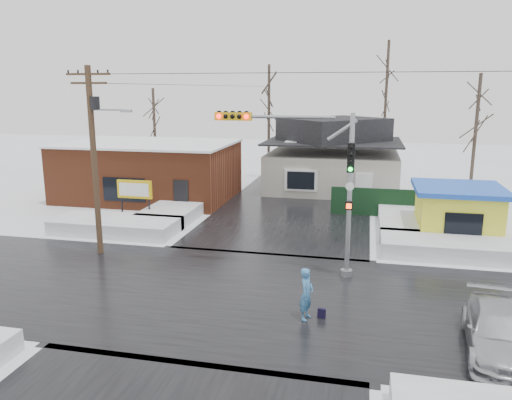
% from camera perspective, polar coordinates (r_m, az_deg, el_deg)
% --- Properties ---
extents(ground, '(120.00, 120.00, 0.00)m').
position_cam_1_polar(ground, '(19.98, -1.88, -10.85)').
color(ground, white).
rests_on(ground, ground).
extents(road_ns, '(10.00, 120.00, 0.02)m').
position_cam_1_polar(road_ns, '(19.97, -1.88, -10.82)').
color(road_ns, black).
rests_on(road_ns, ground).
extents(road_ew, '(120.00, 10.00, 0.02)m').
position_cam_1_polar(road_ew, '(19.97, -1.88, -10.82)').
color(road_ew, black).
rests_on(road_ew, ground).
extents(snowbank_nw, '(7.00, 3.00, 0.80)m').
position_cam_1_polar(snowbank_nw, '(29.23, -15.69, -2.83)').
color(snowbank_nw, white).
rests_on(snowbank_nw, ground).
extents(snowbank_ne, '(7.00, 3.00, 0.80)m').
position_cam_1_polar(snowbank_ne, '(26.22, 21.72, -5.05)').
color(snowbank_ne, white).
rests_on(snowbank_ne, ground).
extents(snowbank_nside_w, '(3.00, 8.00, 0.80)m').
position_cam_1_polar(snowbank_nside_w, '(32.81, -8.51, -0.83)').
color(snowbank_nside_w, white).
rests_on(snowbank_nside_w, ground).
extents(snowbank_nside_e, '(3.00, 8.00, 0.80)m').
position_cam_1_polar(snowbank_nside_e, '(30.77, 16.65, -2.13)').
color(snowbank_nside_e, white).
rests_on(snowbank_nside_e, ground).
extents(traffic_signal, '(6.05, 0.68, 7.00)m').
position_cam_1_polar(traffic_signal, '(21.09, 6.48, 3.22)').
color(traffic_signal, gray).
rests_on(traffic_signal, ground).
extents(utility_pole, '(3.15, 0.44, 9.00)m').
position_cam_1_polar(utility_pole, '(24.83, -17.95, 5.44)').
color(utility_pole, '#382619').
rests_on(utility_pole, ground).
extents(brick_building, '(12.20, 8.20, 4.12)m').
position_cam_1_polar(brick_building, '(37.63, -12.11, 3.36)').
color(brick_building, brown).
rests_on(brick_building, ground).
extents(marquee_sign, '(2.20, 0.21, 2.55)m').
position_cam_1_polar(marquee_sign, '(31.04, -13.71, 1.05)').
color(marquee_sign, black).
rests_on(marquee_sign, ground).
extents(house, '(10.40, 8.40, 5.76)m').
position_cam_1_polar(house, '(40.17, 8.79, 4.85)').
color(house, '#B9B3A7').
rests_on(house, ground).
extents(kiosk, '(4.60, 4.60, 2.88)m').
position_cam_1_polar(kiosk, '(28.89, 21.98, -1.30)').
color(kiosk, yellow).
rests_on(kiosk, ground).
extents(fence, '(8.00, 0.12, 1.80)m').
position_cam_1_polar(fence, '(32.56, 15.60, -0.36)').
color(fence, black).
rests_on(fence, ground).
extents(tree_far_left, '(3.00, 3.00, 10.00)m').
position_cam_1_polar(tree_far_left, '(44.57, 1.50, 12.62)').
color(tree_far_left, '#332821').
rests_on(tree_far_left, ground).
extents(tree_far_mid, '(3.00, 3.00, 12.00)m').
position_cam_1_polar(tree_far_mid, '(45.78, 14.79, 14.21)').
color(tree_far_mid, '#332821').
rests_on(tree_far_mid, ground).
extents(tree_far_right, '(3.00, 3.00, 9.00)m').
position_cam_1_polar(tree_far_right, '(38.45, 24.09, 10.37)').
color(tree_far_right, '#332821').
rests_on(tree_far_right, ground).
extents(tree_far_west, '(3.00, 3.00, 8.00)m').
position_cam_1_polar(tree_far_west, '(45.73, -11.62, 10.38)').
color(tree_far_west, '#332821').
rests_on(tree_far_west, ground).
extents(pedestrian, '(0.61, 0.78, 1.87)m').
position_cam_1_polar(pedestrian, '(17.80, 5.79, -10.67)').
color(pedestrian, teal).
rests_on(pedestrian, ground).
extents(car, '(2.40, 4.88, 1.37)m').
position_cam_1_polar(car, '(17.42, 25.99, -13.41)').
color(car, '#B5B7BD').
rests_on(car, ground).
extents(shopping_bag, '(0.29, 0.15, 0.35)m').
position_cam_1_polar(shopping_bag, '(18.22, 7.51, -12.78)').
color(shopping_bag, black).
rests_on(shopping_bag, ground).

